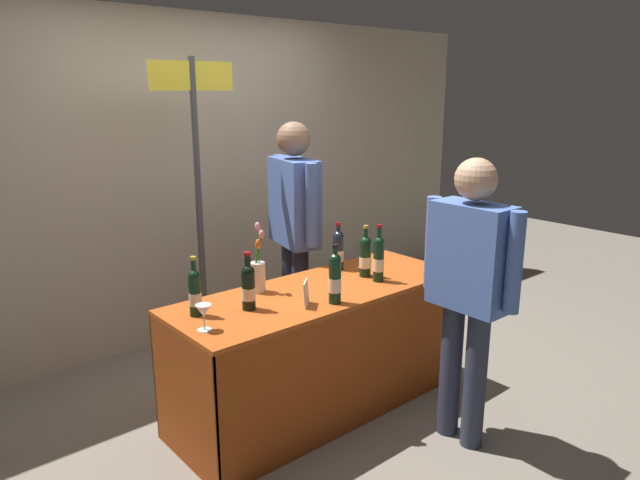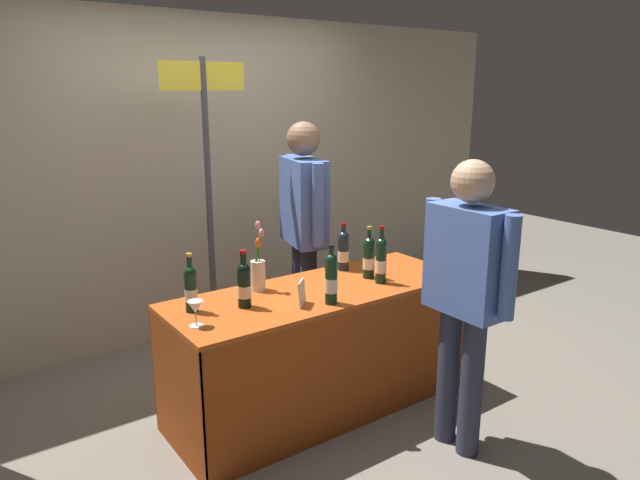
{
  "view_description": "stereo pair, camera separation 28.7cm",
  "coord_description": "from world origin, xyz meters",
  "px_view_note": "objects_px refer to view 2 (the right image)",
  "views": [
    {
      "loc": [
        -2.12,
        -2.47,
        1.92
      ],
      "look_at": [
        0.0,
        0.0,
        1.07
      ],
      "focal_mm": 32.62,
      "sensor_mm": 36.0,
      "label": 1
    },
    {
      "loc": [
        -1.89,
        -2.65,
        1.92
      ],
      "look_at": [
        0.0,
        0.0,
        1.07
      ],
      "focal_mm": 32.62,
      "sensor_mm": 36.0,
      "label": 2
    }
  ],
  "objects_px": {
    "wine_glass_near_vendor": "(195,308)",
    "taster_foreground_right": "(466,283)",
    "vendor_presenter": "(304,218)",
    "tasting_table": "(320,327)",
    "featured_wine_bottle": "(331,278)",
    "flower_vase": "(258,270)",
    "booth_signpost": "(208,177)",
    "display_bottle_0": "(191,288)"
  },
  "relations": [
    {
      "from": "tasting_table",
      "to": "vendor_presenter",
      "type": "height_order",
      "value": "vendor_presenter"
    },
    {
      "from": "tasting_table",
      "to": "booth_signpost",
      "type": "relative_size",
      "value": 0.87
    },
    {
      "from": "featured_wine_bottle",
      "to": "taster_foreground_right",
      "type": "xyz_separation_m",
      "value": [
        0.46,
        -0.54,
        0.03
      ]
    },
    {
      "from": "featured_wine_bottle",
      "to": "taster_foreground_right",
      "type": "distance_m",
      "value": 0.72
    },
    {
      "from": "flower_vase",
      "to": "taster_foreground_right",
      "type": "relative_size",
      "value": 0.26
    },
    {
      "from": "featured_wine_bottle",
      "to": "booth_signpost",
      "type": "distance_m",
      "value": 1.3
    },
    {
      "from": "taster_foreground_right",
      "to": "featured_wine_bottle",
      "type": "bearing_deg",
      "value": 40.78
    },
    {
      "from": "wine_glass_near_vendor",
      "to": "booth_signpost",
      "type": "distance_m",
      "value": 1.32
    },
    {
      "from": "featured_wine_bottle",
      "to": "tasting_table",
      "type": "bearing_deg",
      "value": 68.9
    },
    {
      "from": "tasting_table",
      "to": "taster_foreground_right",
      "type": "xyz_separation_m",
      "value": [
        0.37,
        -0.77,
        0.42
      ]
    },
    {
      "from": "display_bottle_0",
      "to": "booth_signpost",
      "type": "relative_size",
      "value": 0.15
    },
    {
      "from": "tasting_table",
      "to": "featured_wine_bottle",
      "type": "xyz_separation_m",
      "value": [
        -0.09,
        -0.23,
        0.39
      ]
    },
    {
      "from": "wine_glass_near_vendor",
      "to": "taster_foreground_right",
      "type": "height_order",
      "value": "taster_foreground_right"
    },
    {
      "from": "tasting_table",
      "to": "featured_wine_bottle",
      "type": "bearing_deg",
      "value": -111.1
    },
    {
      "from": "vendor_presenter",
      "to": "booth_signpost",
      "type": "height_order",
      "value": "booth_signpost"
    },
    {
      "from": "featured_wine_bottle",
      "to": "taster_foreground_right",
      "type": "relative_size",
      "value": 0.21
    },
    {
      "from": "vendor_presenter",
      "to": "display_bottle_0",
      "type": "bearing_deg",
      "value": -48.6
    },
    {
      "from": "vendor_presenter",
      "to": "tasting_table",
      "type": "bearing_deg",
      "value": -12.95
    },
    {
      "from": "wine_glass_near_vendor",
      "to": "display_bottle_0",
      "type": "bearing_deg",
      "value": 72.18
    },
    {
      "from": "display_bottle_0",
      "to": "taster_foreground_right",
      "type": "distance_m",
      "value": 1.44
    },
    {
      "from": "featured_wine_bottle",
      "to": "display_bottle_0",
      "type": "distance_m",
      "value": 0.75
    },
    {
      "from": "tasting_table",
      "to": "vendor_presenter",
      "type": "relative_size",
      "value": 1.08
    },
    {
      "from": "display_bottle_0",
      "to": "flower_vase",
      "type": "height_order",
      "value": "flower_vase"
    },
    {
      "from": "flower_vase",
      "to": "vendor_presenter",
      "type": "relative_size",
      "value": 0.24
    },
    {
      "from": "featured_wine_bottle",
      "to": "vendor_presenter",
      "type": "relative_size",
      "value": 0.2
    },
    {
      "from": "featured_wine_bottle",
      "to": "wine_glass_near_vendor",
      "type": "relative_size",
      "value": 2.52
    },
    {
      "from": "taster_foreground_right",
      "to": "booth_signpost",
      "type": "bearing_deg",
      "value": 19.31
    },
    {
      "from": "wine_glass_near_vendor",
      "to": "flower_vase",
      "type": "xyz_separation_m",
      "value": [
        0.52,
        0.29,
        0.03
      ]
    },
    {
      "from": "display_bottle_0",
      "to": "flower_vase",
      "type": "distance_m",
      "value": 0.47
    },
    {
      "from": "tasting_table",
      "to": "vendor_presenter",
      "type": "bearing_deg",
      "value": 63.11
    },
    {
      "from": "vendor_presenter",
      "to": "taster_foreground_right",
      "type": "distance_m",
      "value": 1.46
    },
    {
      "from": "tasting_table",
      "to": "featured_wine_bottle",
      "type": "height_order",
      "value": "featured_wine_bottle"
    },
    {
      "from": "display_bottle_0",
      "to": "featured_wine_bottle",
      "type": "bearing_deg",
      "value": -26.44
    },
    {
      "from": "flower_vase",
      "to": "taster_foreground_right",
      "type": "bearing_deg",
      "value": -55.0
    },
    {
      "from": "booth_signpost",
      "to": "flower_vase",
      "type": "bearing_deg",
      "value": -95.33
    },
    {
      "from": "wine_glass_near_vendor",
      "to": "vendor_presenter",
      "type": "height_order",
      "value": "vendor_presenter"
    },
    {
      "from": "booth_signpost",
      "to": "vendor_presenter",
      "type": "bearing_deg",
      "value": -28.24
    },
    {
      "from": "display_bottle_0",
      "to": "wine_glass_near_vendor",
      "type": "height_order",
      "value": "display_bottle_0"
    },
    {
      "from": "featured_wine_bottle",
      "to": "display_bottle_0",
      "type": "height_order",
      "value": "featured_wine_bottle"
    },
    {
      "from": "featured_wine_bottle",
      "to": "flower_vase",
      "type": "bearing_deg",
      "value": 116.9
    },
    {
      "from": "tasting_table",
      "to": "wine_glass_near_vendor",
      "type": "height_order",
      "value": "wine_glass_near_vendor"
    },
    {
      "from": "tasting_table",
      "to": "display_bottle_0",
      "type": "xyz_separation_m",
      "value": [
        -0.76,
        0.11,
        0.37
      ]
    }
  ]
}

